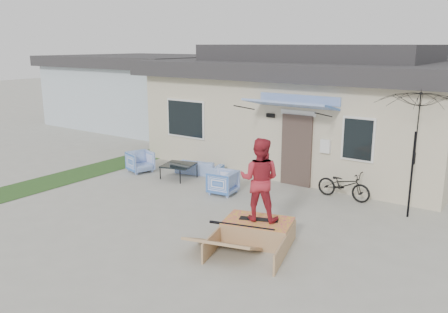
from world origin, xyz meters
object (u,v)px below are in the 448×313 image
Objects in this scene: patio_umbrella at (414,146)px; skate_ramp at (258,231)px; armchair_left at (140,161)px; loveseat at (200,164)px; coffee_table at (179,171)px; bicycle at (344,182)px; skateboard at (259,219)px; skater at (260,178)px; armchair_right at (223,181)px.

patio_umbrella is 4.27m from skate_ramp.
loveseat is at bearing -42.19° from armchair_left.
bicycle reaches higher than coffee_table.
skateboard is at bearing -30.03° from coffee_table.
skate_ramp is 1.16m from skater.
skateboard is at bearing -124.03° from patio_umbrella.
skateboard is at bearing 127.83° from loveseat.
skater reaches higher than loveseat.
patio_umbrella is 3.04× the size of skateboard.
skater is (2.47, -2.14, 1.02)m from armchair_right.
armchair_left is at bearing -40.32° from skater.
skater reaches higher than armchair_right.
armchair_right is 3.27m from skateboard.
skater reaches higher than skate_ramp.
skateboard is (-2.22, -3.28, -1.26)m from patio_umbrella.
coffee_table is at bearing -174.03° from patio_umbrella.
skateboard is (4.47, -2.59, 0.27)m from coffee_table.
skater is (-0.01, 0.04, 1.16)m from skate_ramp.
armchair_right is at bearing 120.98° from bicycle.
patio_umbrella is 1.43× the size of skater.
skater is at bearing 127.83° from loveseat.
armchair_left is 6.54m from skater.
patio_umbrella reaches higher than coffee_table.
coffee_table is at bearing 63.85° from loveseat.
bicycle reaches higher than armchair_left.
loveseat is 4.74m from bicycle.
coffee_table is at bearing 127.90° from skateboard.
skateboard reaches higher than skate_ramp.
bicycle is (4.73, 0.27, 0.18)m from loveseat.
patio_umbrella is 4.16m from skateboard.
bicycle reaches higher than armchair_right.
coffee_table is 0.49× the size of skate_ramp.
patio_umbrella is at bearing -142.23° from skater.
coffee_table is at bearing -48.24° from skater.
skate_ramp is at bearing -30.39° from coffee_table.
armchair_right is at bearing 123.34° from skate_ramp.
skateboard is (2.47, -2.14, 0.13)m from armchair_right.
skater is (-0.44, -3.67, 0.91)m from bicycle.
coffee_table is 1.10× the size of skateboard.
skater reaches higher than bicycle.
skateboard is at bearing -108.21° from skater.
patio_umbrella is at bearing 96.41° from armchair_right.
armchair_right is at bearing 131.58° from loveseat.
coffee_table is 5.17m from skateboard.
skater is (4.47, -2.59, 1.16)m from coffee_table.
patio_umbrella is at bearing -98.90° from bicycle.
patio_umbrella reaches higher than bicycle.
skate_ramp is (4.48, -2.63, 0.01)m from coffee_table.
armchair_left is 0.40× the size of skate_ramp.
skater is at bearing 90.00° from skate_ramp.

